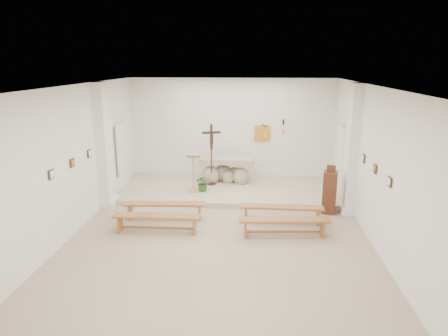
# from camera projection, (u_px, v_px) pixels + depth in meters

# --- Properties ---
(ground) EXTENTS (7.00, 10.00, 0.00)m
(ground) POSITION_uv_depth(u_px,v_px,m) (219.00, 239.00, 9.36)
(ground) COLOR tan
(ground) RESTS_ON ground
(wall_left) EXTENTS (0.02, 10.00, 3.50)m
(wall_left) POSITION_uv_depth(u_px,v_px,m) (68.00, 164.00, 9.17)
(wall_left) COLOR white
(wall_left) RESTS_ON ground
(wall_right) EXTENTS (0.02, 10.00, 3.50)m
(wall_right) POSITION_uv_depth(u_px,v_px,m) (379.00, 170.00, 8.65)
(wall_right) COLOR white
(wall_right) RESTS_ON ground
(wall_back) EXTENTS (7.00, 0.02, 3.50)m
(wall_back) POSITION_uv_depth(u_px,v_px,m) (232.00, 130.00, 13.71)
(wall_back) COLOR white
(wall_back) RESTS_ON ground
(ceiling) EXTENTS (7.00, 10.00, 0.02)m
(ceiling) POSITION_uv_depth(u_px,v_px,m) (218.00, 87.00, 8.46)
(ceiling) COLOR silver
(ceiling) RESTS_ON wall_back
(sanctuary_platform) EXTENTS (6.98, 3.00, 0.15)m
(sanctuary_platform) POSITION_uv_depth(u_px,v_px,m) (229.00, 190.00, 12.71)
(sanctuary_platform) COLOR #C2B595
(sanctuary_platform) RESTS_ON ground
(pilaster_left) EXTENTS (0.26, 0.55, 3.50)m
(pilaster_left) POSITION_uv_depth(u_px,v_px,m) (104.00, 146.00, 11.08)
(pilaster_left) COLOR white
(pilaster_left) RESTS_ON ground
(pilaster_right) EXTENTS (0.26, 0.55, 3.50)m
(pilaster_right) POSITION_uv_depth(u_px,v_px,m) (352.00, 150.00, 10.58)
(pilaster_right) COLOR white
(pilaster_right) RESTS_ON ground
(gold_wall_relief) EXTENTS (0.55, 0.04, 0.55)m
(gold_wall_relief) POSITION_uv_depth(u_px,v_px,m) (262.00, 133.00, 13.63)
(gold_wall_relief) COLOR gold
(gold_wall_relief) RESTS_ON wall_back
(sanctuary_lamp) EXTENTS (0.11, 0.36, 0.44)m
(sanctuary_lamp) POSITION_uv_depth(u_px,v_px,m) (283.00, 130.00, 13.30)
(sanctuary_lamp) COLOR black
(sanctuary_lamp) RESTS_ON wall_back
(station_frame_left_front) EXTENTS (0.03, 0.20, 0.20)m
(station_frame_left_front) POSITION_uv_depth(u_px,v_px,m) (51.00, 174.00, 8.40)
(station_frame_left_front) COLOR #3A2C19
(station_frame_left_front) RESTS_ON wall_left
(station_frame_left_mid) EXTENTS (0.03, 0.20, 0.20)m
(station_frame_left_mid) POSITION_uv_depth(u_px,v_px,m) (72.00, 163.00, 9.36)
(station_frame_left_mid) COLOR #3A2C19
(station_frame_left_mid) RESTS_ON wall_left
(station_frame_left_rear) EXTENTS (0.03, 0.20, 0.20)m
(station_frame_left_rear) POSITION_uv_depth(u_px,v_px,m) (89.00, 153.00, 10.33)
(station_frame_left_rear) COLOR #3A2C19
(station_frame_left_rear) RESTS_ON wall_left
(station_frame_right_front) EXTENTS (0.03, 0.20, 0.20)m
(station_frame_right_front) POSITION_uv_depth(u_px,v_px,m) (389.00, 182.00, 7.89)
(station_frame_right_front) COLOR #3A2C19
(station_frame_right_front) RESTS_ON wall_right
(station_frame_right_mid) EXTENTS (0.03, 0.20, 0.20)m
(station_frame_right_mid) POSITION_uv_depth(u_px,v_px,m) (375.00, 169.00, 8.85)
(station_frame_right_mid) COLOR #3A2C19
(station_frame_right_mid) RESTS_ON wall_right
(station_frame_right_rear) EXTENTS (0.03, 0.20, 0.20)m
(station_frame_right_rear) POSITION_uv_depth(u_px,v_px,m) (363.00, 158.00, 9.81)
(station_frame_right_rear) COLOR #3A2C19
(station_frame_right_rear) RESTS_ON wall_right
(radiator_left) EXTENTS (0.10, 0.85, 0.52)m
(radiator_left) POSITION_uv_depth(u_px,v_px,m) (115.00, 189.00, 12.14)
(radiator_left) COLOR silver
(radiator_left) RESTS_ON ground
(radiator_right) EXTENTS (0.10, 0.85, 0.52)m
(radiator_right) POSITION_uv_depth(u_px,v_px,m) (344.00, 194.00, 11.63)
(radiator_right) COLOR silver
(radiator_right) RESTS_ON ground
(altar) EXTENTS (1.78, 0.81, 0.91)m
(altar) POSITION_uv_depth(u_px,v_px,m) (226.00, 172.00, 13.18)
(altar) COLOR #B6A78A
(altar) RESTS_ON sanctuary_platform
(lectern) EXTENTS (0.45, 0.39, 1.22)m
(lectern) POSITION_uv_depth(u_px,v_px,m) (193.00, 172.00, 12.17)
(lectern) COLOR tan
(lectern) RESTS_ON sanctuary_platform
(crucifix_stand) EXTENTS (0.58, 0.26, 1.97)m
(crucifix_stand) POSITION_uv_depth(u_px,v_px,m) (211.00, 150.00, 12.69)
(crucifix_stand) COLOR #371D11
(crucifix_stand) RESTS_ON sanctuary_platform
(potted_plant) EXTENTS (0.60, 0.57, 0.52)m
(potted_plant) POSITION_uv_depth(u_px,v_px,m) (203.00, 183.00, 12.28)
(potted_plant) COLOR #2D5120
(potted_plant) RESTS_ON sanctuary_platform
(donation_pedestal) EXTENTS (0.44, 0.44, 1.35)m
(donation_pedestal) POSITION_uv_depth(u_px,v_px,m) (330.00, 192.00, 10.82)
(donation_pedestal) COLOR #522B17
(donation_pedestal) RESTS_ON ground
(bench_left_front) EXTENTS (2.14, 0.49, 0.45)m
(bench_left_front) POSITION_uv_depth(u_px,v_px,m) (165.00, 207.00, 10.44)
(bench_left_front) COLOR #A3692F
(bench_left_front) RESTS_ON ground
(bench_right_front) EXTENTS (2.12, 0.38, 0.45)m
(bench_right_front) POSITION_uv_depth(u_px,v_px,m) (282.00, 210.00, 10.22)
(bench_right_front) COLOR #A3692F
(bench_right_front) RESTS_ON ground
(bench_left_second) EXTENTS (2.12, 0.37, 0.45)m
(bench_left_second) POSITION_uv_depth(u_px,v_px,m) (157.00, 219.00, 9.62)
(bench_left_second) COLOR #A3692F
(bench_left_second) RESTS_ON ground
(bench_right_second) EXTENTS (2.14, 0.51, 0.45)m
(bench_right_second) POSITION_uv_depth(u_px,v_px,m) (284.00, 223.00, 9.39)
(bench_right_second) COLOR #A3692F
(bench_right_second) RESTS_ON ground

